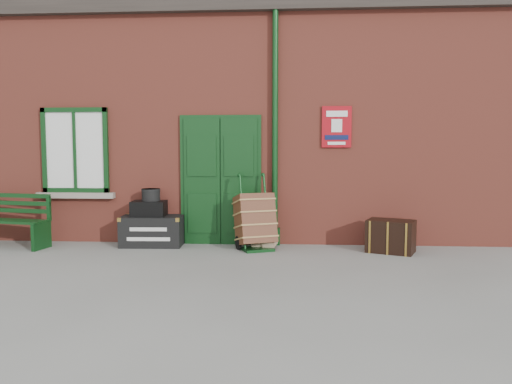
# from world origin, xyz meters

# --- Properties ---
(ground) EXTENTS (80.00, 80.00, 0.00)m
(ground) POSITION_xyz_m (0.00, 0.00, 0.00)
(ground) COLOR gray
(ground) RESTS_ON ground
(station_building) EXTENTS (10.30, 4.30, 4.36)m
(station_building) POSITION_xyz_m (-0.00, 3.49, 2.16)
(station_building) COLOR #A44434
(station_building) RESTS_ON ground
(bench) EXTENTS (1.57, 0.71, 0.94)m
(bench) POSITION_xyz_m (-3.94, 0.99, 0.47)
(bench) COLOR #0D3312
(bench) RESTS_ON ground
(houdini_trunk) EXTENTS (1.06, 0.62, 0.52)m
(houdini_trunk) POSITION_xyz_m (-1.47, 1.22, 0.26)
(houdini_trunk) COLOR black
(houdini_trunk) RESTS_ON ground
(strongbox) EXTENTS (0.59, 0.44, 0.26)m
(strongbox) POSITION_xyz_m (-1.52, 1.22, 0.65)
(strongbox) COLOR black
(strongbox) RESTS_ON houdini_trunk
(hatbox) EXTENTS (0.33, 0.33, 0.21)m
(hatbox) POSITION_xyz_m (-1.49, 1.25, 0.88)
(hatbox) COLOR black
(hatbox) RESTS_ON strongbox
(suitcase_back) EXTENTS (0.42, 0.55, 0.75)m
(suitcase_back) POSITION_xyz_m (0.34, 1.25, 0.37)
(suitcase_back) COLOR tan
(suitcase_back) RESTS_ON ground
(suitcase_front) EXTENTS (0.38, 0.50, 0.64)m
(suitcase_front) POSITION_xyz_m (0.52, 1.17, 0.32)
(suitcase_front) COLOR tan
(suitcase_front) RESTS_ON ground
(porter_trolley) EXTENTS (0.80, 0.82, 1.24)m
(porter_trolley) POSITION_xyz_m (0.33, 1.05, 0.48)
(porter_trolley) COLOR #0E3815
(porter_trolley) RESTS_ON ground
(dark_trunk) EXTENTS (0.86, 0.72, 0.53)m
(dark_trunk) POSITION_xyz_m (2.55, 0.94, 0.26)
(dark_trunk) COLOR black
(dark_trunk) RESTS_ON ground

